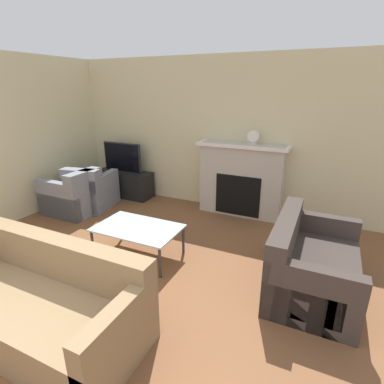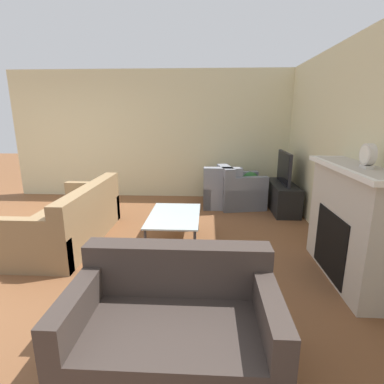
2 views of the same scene
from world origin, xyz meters
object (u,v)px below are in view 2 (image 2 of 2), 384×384
armchair_accent (239,192)px  armchair_by_window (222,191)px  coffee_table (174,217)px  mantel_clock (368,155)px  tv (284,168)px  potted_plant (249,183)px  couch_sectional (72,221)px  couch_loveseat (174,330)px

armchair_accent → armchair_by_window: bearing=60.0°
coffee_table → mantel_clock: bearing=63.9°
tv → armchair_accent: size_ratio=0.90×
armchair_by_window → armchair_accent: 0.35m
armchair_by_window → potted_plant: (-0.18, 0.57, 0.12)m
tv → armchair_accent: bearing=-101.1°
couch_sectional → coffee_table: (0.03, 1.48, 0.10)m
tv → mantel_clock: mantel_clock is taller
couch_loveseat → mantel_clock: size_ratio=5.91×
armchair_by_window → coffee_table: 2.06m
couch_loveseat → armchair_accent: bearing=77.9°
tv → couch_loveseat: size_ratio=0.61×
couch_sectional → armchair_by_window: size_ratio=2.26×
couch_loveseat → armchair_by_window: size_ratio=1.60×
couch_loveseat → armchair_by_window: bearing=82.8°
armchair_by_window → coffee_table: size_ratio=0.80×
tv → coffee_table: (1.65, -1.88, -0.43)m
couch_sectional → potted_plant: (-2.07, 2.79, 0.13)m
couch_sectional → mantel_clock: mantel_clock is taller
armchair_accent → potted_plant: bearing=-50.1°
tv → coffee_table: size_ratio=0.77×
couch_loveseat → mantel_clock: 2.38m
tv → couch_loveseat: tv is taller
couch_loveseat → tv: bearing=66.5°
couch_sectional → mantel_clock: bearing=73.9°
tv → coffee_table: 2.53m
tv → couch_sectional: tv is taller
armchair_by_window → armchair_accent: (0.11, 0.33, 0.00)m
armchair_by_window → couch_sectional: bearing=40.6°
armchair_accent → mantel_clock: mantel_clock is taller
tv → armchair_by_window: (-0.27, -1.13, -0.52)m
couch_sectional → armchair_by_window: 2.92m
armchair_by_window → potted_plant: armchair_by_window is taller
couch_loveseat → mantel_clock: (-1.16, 1.76, 1.10)m
couch_loveseat → coffee_table: 2.15m
armchair_accent → potted_plant: (-0.29, 0.23, 0.12)m
armchair_accent → potted_plant: 0.39m
couch_loveseat → mantel_clock: mantel_clock is taller
coffee_table → potted_plant: size_ratio=1.68×
mantel_clock → tv: bearing=-177.4°
armchair_by_window → coffee_table: armchair_by_window is taller
mantel_clock → coffee_table: bearing=-116.1°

